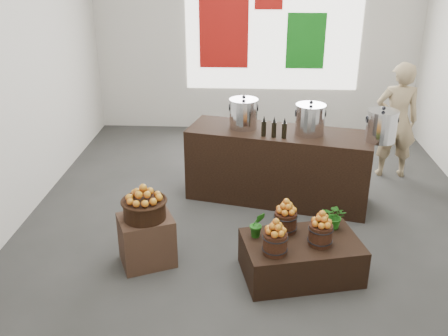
# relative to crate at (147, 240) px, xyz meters

# --- Properties ---
(ground) EXTENTS (7.00, 7.00, 0.00)m
(ground) POSITION_rel_crate_xyz_m (1.21, 1.18, -0.28)
(ground) COLOR #343331
(ground) RESTS_ON ground
(back_wall) EXTENTS (6.00, 0.04, 4.00)m
(back_wall) POSITION_rel_crate_xyz_m (1.21, 4.68, 1.72)
(back_wall) COLOR beige
(back_wall) RESTS_ON ground
(back_opening) EXTENTS (3.20, 0.02, 2.40)m
(back_opening) POSITION_rel_crate_xyz_m (1.51, 4.66, 1.72)
(back_opening) COLOR white
(back_opening) RESTS_ON back_wall
(deco_red_left) EXTENTS (0.90, 0.04, 1.40)m
(deco_red_left) POSITION_rel_crate_xyz_m (0.61, 4.65, 1.62)
(deco_red_left) COLOR #A0100C
(deco_red_left) RESTS_ON back_wall
(deco_green_right) EXTENTS (0.70, 0.04, 1.00)m
(deco_green_right) POSITION_rel_crate_xyz_m (2.11, 4.65, 1.42)
(deco_green_right) COLOR #106913
(deco_green_right) RESTS_ON back_wall
(crate) EXTENTS (0.71, 0.66, 0.57)m
(crate) POSITION_rel_crate_xyz_m (0.00, 0.00, 0.00)
(crate) COLOR #4F3424
(crate) RESTS_ON ground
(wicker_basket) EXTENTS (0.46, 0.46, 0.21)m
(wicker_basket) POSITION_rel_crate_xyz_m (0.00, 0.00, 0.39)
(wicker_basket) COLOR black
(wicker_basket) RESTS_ON crate
(apples_in_basket) EXTENTS (0.36, 0.36, 0.19)m
(apples_in_basket) POSITION_rel_crate_xyz_m (0.00, 0.00, 0.59)
(apples_in_basket) COLOR #9D0517
(apples_in_basket) RESTS_ON wicker_basket
(display_table) EXTENTS (1.36, 1.01, 0.42)m
(display_table) POSITION_rel_crate_xyz_m (1.69, -0.14, -0.07)
(display_table) COLOR black
(display_table) RESTS_ON ground
(apple_bucket_front_left) EXTENTS (0.24, 0.24, 0.23)m
(apple_bucket_front_left) POSITION_rel_crate_xyz_m (1.39, -0.38, 0.25)
(apple_bucket_front_left) COLOR #37170F
(apple_bucket_front_left) RESTS_ON display_table
(apples_in_bucket_front_left) EXTENTS (0.18, 0.18, 0.16)m
(apples_in_bucket_front_left) POSITION_rel_crate_xyz_m (1.39, -0.38, 0.45)
(apples_in_bucket_front_left) COLOR #9D0517
(apples_in_bucket_front_left) RESTS_ON apple_bucket_front_left
(apple_bucket_front_right) EXTENTS (0.24, 0.24, 0.23)m
(apple_bucket_front_right) POSITION_rel_crate_xyz_m (1.87, -0.20, 0.25)
(apple_bucket_front_right) COLOR #37170F
(apple_bucket_front_right) RESTS_ON display_table
(apples_in_bucket_front_right) EXTENTS (0.18, 0.18, 0.16)m
(apples_in_bucket_front_right) POSITION_rel_crate_xyz_m (1.87, -0.20, 0.45)
(apples_in_bucket_front_right) COLOR #9D0517
(apples_in_bucket_front_right) RESTS_ON apple_bucket_front_right
(apple_bucket_rear) EXTENTS (0.24, 0.24, 0.23)m
(apple_bucket_rear) POSITION_rel_crate_xyz_m (1.52, 0.05, 0.25)
(apple_bucket_rear) COLOR #37170F
(apple_bucket_rear) RESTS_ON display_table
(apples_in_bucket_rear) EXTENTS (0.18, 0.18, 0.16)m
(apples_in_bucket_rear) POSITION_rel_crate_xyz_m (1.52, 0.05, 0.45)
(apples_in_bucket_rear) COLOR #9D0517
(apples_in_bucket_rear) RESTS_ON apple_bucket_rear
(herb_garnish_right) EXTENTS (0.33, 0.31, 0.29)m
(herb_garnish_right) POSITION_rel_crate_xyz_m (2.07, 0.15, 0.28)
(herb_garnish_right) COLOR #1A5C13
(herb_garnish_right) RESTS_ON display_table
(herb_garnish_left) EXTENTS (0.19, 0.16, 0.30)m
(herb_garnish_left) POSITION_rel_crate_xyz_m (1.22, -0.08, 0.29)
(herb_garnish_left) COLOR #1A5C13
(herb_garnish_left) RESTS_ON display_table
(counter) EXTENTS (2.58, 1.33, 1.01)m
(counter) POSITION_rel_crate_xyz_m (1.52, 1.65, 0.22)
(counter) COLOR black
(counter) RESTS_ON ground
(stock_pot_left) EXTENTS (0.38, 0.38, 0.38)m
(stock_pot_left) POSITION_rel_crate_xyz_m (1.03, 1.77, 0.91)
(stock_pot_left) COLOR silver
(stock_pot_left) RESTS_ON counter
(stock_pot_center) EXTENTS (0.38, 0.38, 0.38)m
(stock_pot_center) POSITION_rel_crate_xyz_m (1.90, 1.56, 0.91)
(stock_pot_center) COLOR silver
(stock_pot_center) RESTS_ON counter
(stock_pot_right) EXTENTS (0.38, 0.38, 0.38)m
(stock_pot_right) POSITION_rel_crate_xyz_m (2.77, 1.36, 0.91)
(stock_pot_right) COLOR silver
(stock_pot_right) RESTS_ON counter
(oil_cruets) EXTENTS (0.28, 0.13, 0.28)m
(oil_cruets) POSITION_rel_crate_xyz_m (1.46, 1.42, 0.86)
(oil_cruets) COLOR black
(oil_cruets) RESTS_ON counter
(shopper) EXTENTS (0.65, 0.44, 1.77)m
(shopper) POSITION_rel_crate_xyz_m (3.31, 2.56, 0.60)
(shopper) COLOR #947E5B
(shopper) RESTS_ON ground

